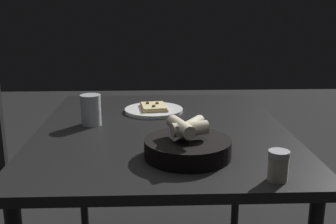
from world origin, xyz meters
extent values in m
cube|color=black|center=(0.00, 0.00, 0.69)|extent=(1.10, 0.91, 0.03)
cylinder|color=black|center=(-0.49, -0.40, 0.34)|extent=(0.04, 0.04, 0.67)
cylinder|color=black|center=(-0.49, 0.40, 0.34)|extent=(0.04, 0.04, 0.67)
cylinder|color=white|center=(-0.23, -0.03, 0.71)|extent=(0.25, 0.25, 0.01)
cube|color=tan|center=(-0.23, -0.03, 0.72)|extent=(0.15, 0.12, 0.01)
cube|color=beige|center=(-0.23, -0.03, 0.73)|extent=(0.14, 0.11, 0.01)
sphere|color=brown|center=(-0.25, -0.06, 0.73)|extent=(0.02, 0.02, 0.02)
sphere|color=brown|center=(-0.25, -0.02, 0.73)|extent=(0.02, 0.02, 0.02)
sphere|color=brown|center=(-0.20, -0.03, 0.73)|extent=(0.02, 0.02, 0.02)
cylinder|color=black|center=(0.30, 0.07, 0.73)|extent=(0.26, 0.26, 0.06)
cylinder|color=beige|center=(0.31, 0.07, 0.79)|extent=(0.07, 0.12, 0.04)
cylinder|color=beige|center=(0.29, 0.07, 0.80)|extent=(0.14, 0.10, 0.03)
cylinder|color=beige|center=(0.32, 0.05, 0.80)|extent=(0.14, 0.08, 0.04)
cylinder|color=red|center=(0.36, 0.05, 0.72)|extent=(0.06, 0.06, 0.03)
cylinder|color=silver|center=(-0.05, -0.27, 0.76)|extent=(0.08, 0.08, 0.12)
cylinder|color=orange|center=(-0.05, -0.27, 0.73)|extent=(0.07, 0.07, 0.05)
cylinder|color=#BFB299|center=(0.48, 0.29, 0.74)|extent=(0.05, 0.05, 0.07)
cylinder|color=maroon|center=(0.48, 0.29, 0.72)|extent=(0.04, 0.04, 0.03)
cylinder|color=#B7B7BC|center=(0.48, 0.29, 0.78)|extent=(0.06, 0.06, 0.01)
cylinder|color=black|center=(-0.20, -0.68, 0.21)|extent=(0.03, 0.03, 0.42)
camera|label=1|loc=(1.45, -0.04, 1.15)|focal=43.68mm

